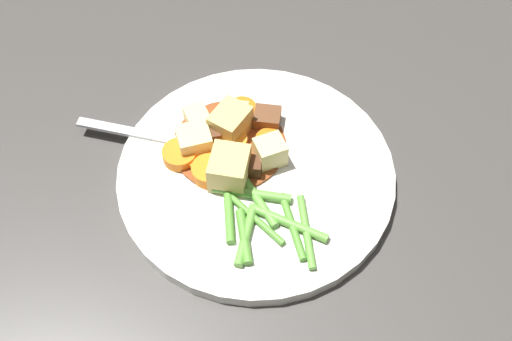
{
  "coord_description": "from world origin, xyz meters",
  "views": [
    {
      "loc": [
        -0.33,
        0.12,
        0.52
      ],
      "look_at": [
        0.0,
        0.0,
        0.01
      ],
      "focal_mm": 45.07,
      "sensor_mm": 36.0,
      "label": 1
    }
  ],
  "objects_px": {
    "carrot_slice_1": "(242,110)",
    "potato_chunk_0": "(270,152)",
    "carrot_slice_0": "(204,158)",
    "carrot_slice_4": "(209,171)",
    "dinner_plate": "(256,175)",
    "carrot_slice_6": "(180,155)",
    "meat_chunk_0": "(267,119)",
    "meat_chunk_1": "(208,135)",
    "carrot_slice_3": "(269,141)",
    "meat_chunk_2": "(249,166)",
    "potato_chunk_1": "(197,119)",
    "carrot_slice_5": "(232,142)",
    "potato_chunk_5": "(230,170)",
    "potato_chunk_4": "(230,124)",
    "carrot_slice_2": "(224,154)",
    "potato_chunk_2": "(233,116)",
    "fork": "(166,139)",
    "potato_chunk_3": "(194,141)"
  },
  "relations": [
    {
      "from": "carrot_slice_3",
      "to": "meat_chunk_2",
      "type": "bearing_deg",
      "value": 129.62
    },
    {
      "from": "potato_chunk_2",
      "to": "meat_chunk_0",
      "type": "xyz_separation_m",
      "value": [
        -0.01,
        -0.03,
        -0.0
      ]
    },
    {
      "from": "carrot_slice_0",
      "to": "carrot_slice_6",
      "type": "height_order",
      "value": "carrot_slice_6"
    },
    {
      "from": "dinner_plate",
      "to": "carrot_slice_1",
      "type": "bearing_deg",
      "value": -8.92
    },
    {
      "from": "potato_chunk_1",
      "to": "meat_chunk_0",
      "type": "height_order",
      "value": "potato_chunk_1"
    },
    {
      "from": "carrot_slice_4",
      "to": "potato_chunk_1",
      "type": "bearing_deg",
      "value": -7.49
    },
    {
      "from": "potato_chunk_2",
      "to": "meat_chunk_2",
      "type": "xyz_separation_m",
      "value": [
        -0.06,
        0.01,
        -0.0
      ]
    },
    {
      "from": "carrot_slice_0",
      "to": "carrot_slice_5",
      "type": "relative_size",
      "value": 1.15
    },
    {
      "from": "dinner_plate",
      "to": "carrot_slice_0",
      "type": "distance_m",
      "value": 0.05
    },
    {
      "from": "potato_chunk_1",
      "to": "meat_chunk_0",
      "type": "bearing_deg",
      "value": -108.25
    },
    {
      "from": "meat_chunk_1",
      "to": "carrot_slice_2",
      "type": "bearing_deg",
      "value": -161.44
    },
    {
      "from": "dinner_plate",
      "to": "potato_chunk_5",
      "type": "height_order",
      "value": "potato_chunk_5"
    },
    {
      "from": "meat_chunk_2",
      "to": "fork",
      "type": "height_order",
      "value": "meat_chunk_2"
    },
    {
      "from": "carrot_slice_0",
      "to": "carrot_slice_1",
      "type": "xyz_separation_m",
      "value": [
        0.04,
        -0.05,
        -0.0
      ]
    },
    {
      "from": "carrot_slice_0",
      "to": "meat_chunk_1",
      "type": "distance_m",
      "value": 0.02
    },
    {
      "from": "carrot_slice_5",
      "to": "potato_chunk_5",
      "type": "bearing_deg",
      "value": 158.45
    },
    {
      "from": "carrot_slice_1",
      "to": "meat_chunk_2",
      "type": "relative_size",
      "value": 1.42
    },
    {
      "from": "carrot_slice_2",
      "to": "potato_chunk_1",
      "type": "xyz_separation_m",
      "value": [
        0.05,
        0.01,
        0.0
      ]
    },
    {
      "from": "carrot_slice_1",
      "to": "carrot_slice_6",
      "type": "height_order",
      "value": "carrot_slice_6"
    },
    {
      "from": "carrot_slice_3",
      "to": "potato_chunk_2",
      "type": "relative_size",
      "value": 1.0
    },
    {
      "from": "carrot_slice_3",
      "to": "carrot_slice_4",
      "type": "height_order",
      "value": "carrot_slice_4"
    },
    {
      "from": "meat_chunk_0",
      "to": "meat_chunk_1",
      "type": "relative_size",
      "value": 1.14
    },
    {
      "from": "carrot_slice_0",
      "to": "meat_chunk_1",
      "type": "height_order",
      "value": "meat_chunk_1"
    },
    {
      "from": "potato_chunk_0",
      "to": "potato_chunk_4",
      "type": "distance_m",
      "value": 0.05
    },
    {
      "from": "dinner_plate",
      "to": "carrot_slice_6",
      "type": "distance_m",
      "value": 0.08
    },
    {
      "from": "dinner_plate",
      "to": "meat_chunk_0",
      "type": "relative_size",
      "value": 10.23
    },
    {
      "from": "potato_chunk_0",
      "to": "fork",
      "type": "bearing_deg",
      "value": 55.84
    },
    {
      "from": "carrot_slice_5",
      "to": "potato_chunk_2",
      "type": "height_order",
      "value": "potato_chunk_2"
    },
    {
      "from": "carrot_slice_1",
      "to": "potato_chunk_0",
      "type": "distance_m",
      "value": 0.07
    },
    {
      "from": "potato_chunk_0",
      "to": "potato_chunk_1",
      "type": "distance_m",
      "value": 0.08
    },
    {
      "from": "carrot_slice_1",
      "to": "carrot_slice_5",
      "type": "bearing_deg",
      "value": 147.5
    },
    {
      "from": "meat_chunk_1",
      "to": "fork",
      "type": "bearing_deg",
      "value": 66.18
    },
    {
      "from": "potato_chunk_4",
      "to": "meat_chunk_0",
      "type": "relative_size",
      "value": 1.43
    },
    {
      "from": "meat_chunk_1",
      "to": "carrot_slice_3",
      "type": "bearing_deg",
      "value": -112.45
    },
    {
      "from": "carrot_slice_1",
      "to": "meat_chunk_1",
      "type": "relative_size",
      "value": 1.33
    },
    {
      "from": "carrot_slice_5",
      "to": "carrot_slice_1",
      "type": "bearing_deg",
      "value": -32.5
    },
    {
      "from": "meat_chunk_1",
      "to": "carrot_slice_1",
      "type": "bearing_deg",
      "value": -61.22
    },
    {
      "from": "meat_chunk_1",
      "to": "meat_chunk_2",
      "type": "distance_m",
      "value": 0.05
    },
    {
      "from": "meat_chunk_1",
      "to": "fork",
      "type": "relative_size",
      "value": 0.15
    },
    {
      "from": "carrot_slice_0",
      "to": "potato_chunk_2",
      "type": "height_order",
      "value": "potato_chunk_2"
    },
    {
      "from": "carrot_slice_4",
      "to": "carrot_slice_5",
      "type": "xyz_separation_m",
      "value": [
        0.03,
        -0.03,
        -0.0
      ]
    },
    {
      "from": "carrot_slice_5",
      "to": "potato_chunk_5",
      "type": "xyz_separation_m",
      "value": [
        -0.04,
        0.01,
        0.01
      ]
    },
    {
      "from": "potato_chunk_3",
      "to": "potato_chunk_5",
      "type": "height_order",
      "value": "potato_chunk_5"
    },
    {
      "from": "carrot_slice_6",
      "to": "potato_chunk_4",
      "type": "xyz_separation_m",
      "value": [
        0.01,
        -0.06,
        0.01
      ]
    },
    {
      "from": "carrot_slice_0",
      "to": "carrot_slice_4",
      "type": "bearing_deg",
      "value": 176.98
    },
    {
      "from": "carrot_slice_6",
      "to": "potato_chunk_3",
      "type": "relative_size",
      "value": 1.07
    },
    {
      "from": "meat_chunk_0",
      "to": "meat_chunk_2",
      "type": "height_order",
      "value": "meat_chunk_2"
    },
    {
      "from": "potato_chunk_1",
      "to": "carrot_slice_3",
      "type": "bearing_deg",
      "value": -128.03
    },
    {
      "from": "carrot_slice_1",
      "to": "meat_chunk_0",
      "type": "xyz_separation_m",
      "value": [
        -0.02,
        -0.02,
        0.0
      ]
    },
    {
      "from": "meat_chunk_2",
      "to": "meat_chunk_0",
      "type": "bearing_deg",
      "value": -37.01
    }
  ]
}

